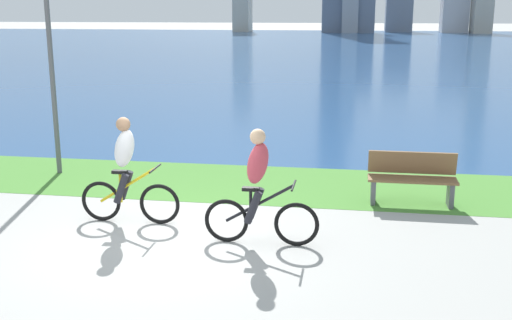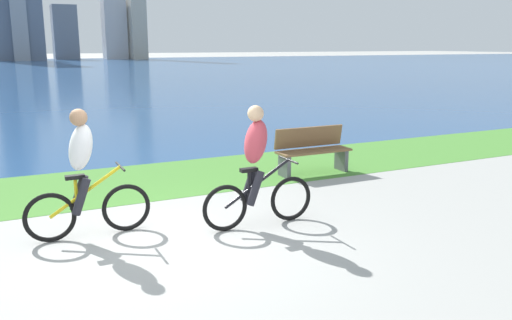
{
  "view_description": "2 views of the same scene",
  "coord_description": "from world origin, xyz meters",
  "px_view_note": "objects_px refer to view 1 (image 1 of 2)",
  "views": [
    {
      "loc": [
        2.71,
        -8.04,
        3.29
      ],
      "look_at": [
        1.21,
        1.31,
        0.97
      ],
      "focal_mm": 43.25,
      "sensor_mm": 36.0,
      "label": 1
    },
    {
      "loc": [
        -1.6,
        -6.03,
        2.47
      ],
      "look_at": [
        1.66,
        0.72,
        0.81
      ],
      "focal_mm": 36.74,
      "sensor_mm": 36.0,
      "label": 2
    }
  ],
  "objects_px": {
    "cyclist_lead": "(259,188)",
    "lamppost_tall": "(50,51)",
    "cyclist_trailing": "(126,171)",
    "bench_near_path": "(412,178)"
  },
  "relations": [
    {
      "from": "cyclist_lead",
      "to": "cyclist_trailing",
      "type": "xyz_separation_m",
      "value": [
        -2.18,
        0.59,
        0.0
      ]
    },
    {
      "from": "cyclist_trailing",
      "to": "bench_near_path",
      "type": "bearing_deg",
      "value": 20.69
    },
    {
      "from": "cyclist_lead",
      "to": "lamppost_tall",
      "type": "bearing_deg",
      "value": 145.04
    },
    {
      "from": "cyclist_trailing",
      "to": "bench_near_path",
      "type": "distance_m",
      "value": 4.83
    },
    {
      "from": "cyclist_lead",
      "to": "bench_near_path",
      "type": "bearing_deg",
      "value": 44.64
    },
    {
      "from": "cyclist_trailing",
      "to": "bench_near_path",
      "type": "relative_size",
      "value": 1.13
    },
    {
      "from": "cyclist_lead",
      "to": "lamppost_tall",
      "type": "distance_m",
      "value": 5.95
    },
    {
      "from": "lamppost_tall",
      "to": "cyclist_lead",
      "type": "bearing_deg",
      "value": -34.96
    },
    {
      "from": "cyclist_lead",
      "to": "lamppost_tall",
      "type": "xyz_separation_m",
      "value": [
        -4.68,
        3.27,
        1.65
      ]
    },
    {
      "from": "bench_near_path",
      "to": "cyclist_trailing",
      "type": "bearing_deg",
      "value": -159.31
    }
  ]
}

